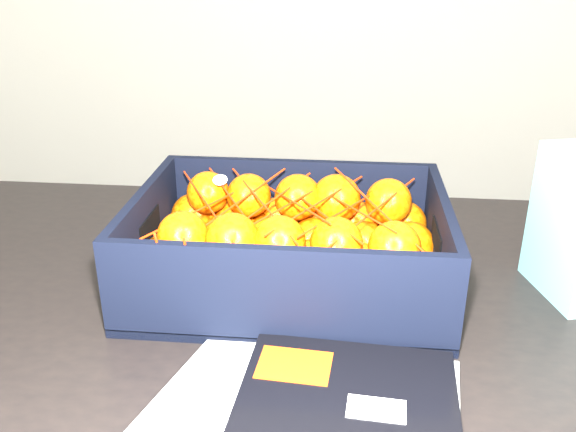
{
  "coord_description": "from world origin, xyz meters",
  "views": [
    {
      "loc": [
        -0.02,
        -0.6,
        1.17
      ],
      "look_at": [
        -0.09,
        0.08,
        0.86
      ],
      "focal_mm": 38.57,
      "sensor_mm": 36.0,
      "label": 1
    }
  ],
  "objects": [
    {
      "name": "table",
      "position": [
        -0.09,
        0.04,
        0.65
      ],
      "size": [
        1.2,
        0.8,
        0.75
      ],
      "color": "black",
      "rests_on": "ground"
    },
    {
      "name": "produce_crate",
      "position": [
        -0.09,
        0.11,
        0.79
      ],
      "size": [
        0.4,
        0.3,
        0.12
      ],
      "color": "olive",
      "rests_on": "table"
    },
    {
      "name": "clementine_heap",
      "position": [
        -0.08,
        0.12,
        0.81
      ],
      "size": [
        0.38,
        0.28,
        0.12
      ],
      "color": "#EB5B04",
      "rests_on": "produce_crate"
    },
    {
      "name": "mesh_net",
      "position": [
        -0.09,
        0.1,
        0.86
      ],
      "size": [
        0.33,
        0.26,
        0.09
      ],
      "color": "red",
      "rests_on": "clementine_heap"
    }
  ]
}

